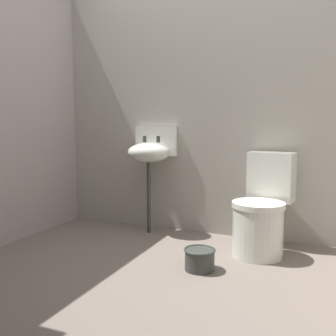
{
  "coord_description": "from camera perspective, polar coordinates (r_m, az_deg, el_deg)",
  "views": [
    {
      "loc": [
        1.01,
        -2.12,
        1.0
      ],
      "look_at": [
        0.0,
        0.29,
        0.7
      ],
      "focal_mm": 39.87,
      "sensor_mm": 36.0,
      "label": 1
    }
  ],
  "objects": [
    {
      "name": "bucket",
      "position": [
        2.67,
        4.86,
        -13.65
      ],
      "size": [
        0.22,
        0.22,
        0.15
      ],
      "color": "#373B36",
      "rests_on": "ground"
    },
    {
      "name": "ground_plane",
      "position": [
        2.56,
        -2.59,
        -17.38
      ],
      "size": [
        3.25,
        2.69,
        0.08
      ],
      "primitive_type": "cube",
      "color": "slate"
    },
    {
      "name": "toilet_near_wall",
      "position": [
        3.02,
        14.16,
        -6.62
      ],
      "size": [
        0.48,
        0.65,
        0.78
      ],
      "rotation": [
        0.0,
        0.0,
        2.97
      ],
      "color": "silver",
      "rests_on": "ground"
    },
    {
      "name": "wall_back",
      "position": [
        3.46,
        5.89,
        8.95
      ],
      "size": [
        3.25,
        0.1,
        2.29
      ],
      "primitive_type": "cube",
      "color": "#A49E92",
      "rests_on": "ground"
    },
    {
      "name": "sink",
      "position": [
        3.44,
        -2.79,
        2.48
      ],
      "size": [
        0.42,
        0.35,
        0.99
      ],
      "color": "#373B36",
      "rests_on": "ground"
    }
  ]
}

